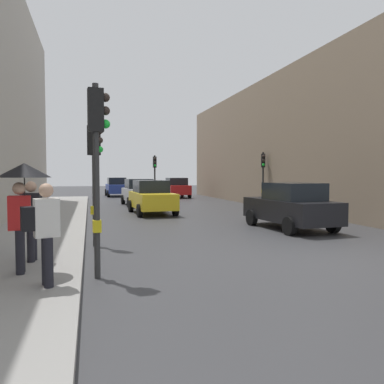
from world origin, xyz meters
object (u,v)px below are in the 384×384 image
(pedestrian_with_black_backpack, at_px, (44,228))
(car_silver_hatchback, at_px, (139,192))
(traffic_light_near_left, at_px, (97,145))
(pedestrian_with_umbrella, at_px, (23,187))
(traffic_light_near_right, at_px, (95,161))
(car_red_sedan, at_px, (176,188))
(car_yellow_taxi, at_px, (152,197))
(car_blue_van, at_px, (117,187))
(traffic_light_far_median, at_px, (155,170))
(car_dark_suv, at_px, (291,206))
(pedestrian_in_dark_coat, at_px, (32,217))
(traffic_light_mid_street, at_px, (263,169))

(pedestrian_with_black_backpack, bearing_deg, car_silver_hatchback, 77.91)
(traffic_light_near_left, height_order, pedestrian_with_umbrella, traffic_light_near_left)
(traffic_light_near_left, bearing_deg, traffic_light_near_right, 90.04)
(pedestrian_with_black_backpack, bearing_deg, traffic_light_near_right, 78.14)
(car_red_sedan, distance_m, pedestrian_with_black_backpack, 27.34)
(traffic_light_near_left, xyz_separation_m, car_yellow_taxi, (2.98, 11.99, -1.78))
(pedestrian_with_umbrella, bearing_deg, car_silver_hatchback, 75.69)
(traffic_light_near_left, xyz_separation_m, car_blue_van, (2.31, 28.58, -1.78))
(traffic_light_far_median, distance_m, traffic_light_near_right, 18.23)
(traffic_light_far_median, xyz_separation_m, car_silver_hatchback, (-1.65, -3.53, -1.56))
(car_yellow_taxi, xyz_separation_m, pedestrian_with_black_backpack, (-3.90, -12.87, 0.29))
(car_yellow_taxi, bearing_deg, car_dark_suv, -58.71)
(car_blue_van, relative_size, pedestrian_in_dark_coat, 2.40)
(traffic_light_mid_street, bearing_deg, pedestrian_with_black_backpack, -127.31)
(traffic_light_far_median, height_order, car_yellow_taxi, traffic_light_far_median)
(traffic_light_mid_street, bearing_deg, car_dark_suv, -109.27)
(traffic_light_near_left, distance_m, pedestrian_with_umbrella, 1.63)
(car_silver_hatchback, distance_m, car_blue_van, 11.04)
(car_red_sedan, height_order, pedestrian_with_black_backpack, pedestrian_with_black_backpack)
(traffic_light_mid_street, bearing_deg, car_red_sedan, 104.26)
(traffic_light_near_right, distance_m, car_silver_hatchback, 14.50)
(traffic_light_near_left, xyz_separation_m, car_silver_hatchback, (3.03, 17.56, -1.78))
(traffic_light_far_median, xyz_separation_m, car_yellow_taxi, (-1.70, -9.10, -1.56))
(car_red_sedan, height_order, car_silver_hatchback, same)
(traffic_light_near_right, relative_size, car_silver_hatchback, 0.83)
(traffic_light_near_right, height_order, traffic_light_mid_street, traffic_light_near_right)
(car_dark_suv, bearing_deg, traffic_light_near_left, -144.75)
(car_red_sedan, bearing_deg, traffic_light_mid_street, -75.74)
(pedestrian_with_umbrella, height_order, pedestrian_with_black_backpack, pedestrian_with_umbrella)
(traffic_light_far_median, relative_size, pedestrian_with_umbrella, 1.65)
(car_dark_suv, xyz_separation_m, car_yellow_taxi, (-4.20, 6.92, 0.00))
(car_red_sedan, xyz_separation_m, car_yellow_taxi, (-4.30, -13.21, 0.00))
(car_silver_hatchback, bearing_deg, traffic_light_near_right, -102.16)
(traffic_light_near_right, distance_m, pedestrian_with_umbrella, 3.63)
(traffic_light_near_right, bearing_deg, car_blue_van, 84.74)
(car_blue_van, bearing_deg, traffic_light_near_right, -95.26)
(traffic_light_near_right, bearing_deg, pedestrian_with_black_backpack, -101.86)
(car_dark_suv, bearing_deg, car_red_sedan, 89.71)
(traffic_light_far_median, distance_m, car_blue_van, 8.01)
(traffic_light_near_right, bearing_deg, traffic_light_far_median, 75.11)
(car_dark_suv, distance_m, car_blue_van, 24.00)
(car_yellow_taxi, xyz_separation_m, pedestrian_in_dark_coat, (-4.38, -10.78, 0.25))
(traffic_light_far_median, bearing_deg, car_silver_hatchback, -115.01)
(car_dark_suv, distance_m, car_red_sedan, 20.13)
(car_red_sedan, bearing_deg, pedestrian_in_dark_coat, -109.90)
(pedestrian_with_black_backpack, relative_size, pedestrian_in_dark_coat, 1.00)
(traffic_light_near_left, height_order, car_yellow_taxi, traffic_light_near_left)
(pedestrian_with_umbrella, bearing_deg, car_red_sedan, 70.86)
(car_red_sedan, xyz_separation_m, pedestrian_with_black_backpack, (-8.20, -26.08, 0.29))
(car_red_sedan, relative_size, car_silver_hatchback, 0.98)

